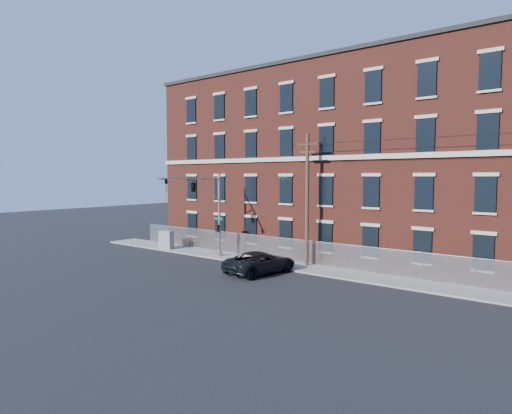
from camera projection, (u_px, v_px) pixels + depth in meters
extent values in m
plane|color=black|center=(239.00, 277.00, 29.91)|extent=(140.00, 140.00, 0.00)
cube|color=gray|center=(442.00, 288.00, 26.50)|extent=(65.00, 3.00, 0.12)
cube|color=maroon|center=(478.00, 162.00, 33.03)|extent=(55.00, 14.00, 16.00)
cube|color=black|center=(482.00, 53.00, 32.46)|extent=(55.30, 14.30, 0.30)
cube|color=#BAB09B|center=(454.00, 154.00, 27.44)|extent=(55.00, 0.18, 0.35)
cube|color=black|center=(192.00, 224.00, 42.46)|extent=(1.20, 0.10, 2.20)
cube|color=black|center=(192.00, 188.00, 42.21)|extent=(1.20, 0.10, 2.20)
cube|color=black|center=(192.00, 148.00, 41.94)|extent=(1.20, 0.10, 2.20)
cube|color=black|center=(191.00, 111.00, 41.69)|extent=(1.20, 0.10, 2.20)
cube|color=black|center=(220.00, 227.00, 40.22)|extent=(1.20, 0.10, 2.20)
cube|color=black|center=(220.00, 188.00, 39.97)|extent=(1.20, 0.10, 2.20)
cube|color=black|center=(220.00, 147.00, 39.70)|extent=(1.20, 0.10, 2.20)
cube|color=black|center=(219.00, 107.00, 39.45)|extent=(1.20, 0.10, 2.20)
cube|color=black|center=(251.00, 230.00, 37.98)|extent=(1.20, 0.10, 2.20)
cube|color=black|center=(251.00, 189.00, 37.72)|extent=(1.20, 0.10, 2.20)
cube|color=black|center=(251.00, 145.00, 37.46)|extent=(1.20, 0.10, 2.20)
cube|color=black|center=(251.00, 103.00, 37.20)|extent=(1.20, 0.10, 2.20)
cube|color=black|center=(286.00, 233.00, 35.73)|extent=(1.20, 0.10, 2.20)
cube|color=black|center=(286.00, 190.00, 35.48)|extent=(1.20, 0.10, 2.20)
cube|color=black|center=(286.00, 143.00, 35.21)|extent=(1.20, 0.10, 2.20)
cube|color=black|center=(286.00, 98.00, 34.96)|extent=(1.20, 0.10, 2.20)
cube|color=black|center=(325.00, 237.00, 33.49)|extent=(1.20, 0.10, 2.20)
cube|color=black|center=(326.00, 191.00, 33.24)|extent=(1.20, 0.10, 2.20)
cube|color=black|center=(326.00, 141.00, 32.97)|extent=(1.20, 0.10, 2.20)
cube|color=black|center=(327.00, 93.00, 32.72)|extent=(1.20, 0.10, 2.20)
cube|color=black|center=(370.00, 242.00, 31.24)|extent=(1.20, 0.10, 2.20)
cube|color=black|center=(371.00, 192.00, 30.99)|extent=(1.20, 0.10, 2.20)
cube|color=black|center=(372.00, 138.00, 30.73)|extent=(1.20, 0.10, 2.20)
cube|color=black|center=(373.00, 87.00, 30.47)|extent=(1.20, 0.10, 2.20)
cube|color=black|center=(422.00, 247.00, 29.00)|extent=(1.20, 0.10, 2.20)
cube|color=black|center=(424.00, 193.00, 28.75)|extent=(1.20, 0.10, 2.20)
cube|color=black|center=(425.00, 135.00, 28.48)|extent=(1.20, 0.10, 2.20)
cube|color=black|center=(427.00, 79.00, 28.23)|extent=(1.20, 0.10, 2.20)
cube|color=black|center=(483.00, 253.00, 26.76)|extent=(1.20, 0.10, 2.20)
cube|color=black|center=(485.00, 194.00, 26.50)|extent=(1.20, 0.10, 2.20)
cube|color=black|center=(488.00, 132.00, 26.24)|extent=(1.20, 0.10, 2.20)
cube|color=black|center=(490.00, 71.00, 25.99)|extent=(1.20, 0.10, 2.20)
cube|color=#A5A8AD|center=(448.00, 269.00, 27.46)|extent=(59.00, 0.02, 1.80)
cylinder|color=#9EA0A5|center=(449.00, 255.00, 27.39)|extent=(59.00, 0.04, 0.04)
cylinder|color=#9EA0A5|center=(150.00, 233.00, 45.51)|extent=(0.06, 0.06, 1.85)
cylinder|color=#9EA0A5|center=(170.00, 235.00, 43.61)|extent=(0.06, 0.06, 1.85)
cylinder|color=#9EA0A5|center=(192.00, 238.00, 41.71)|extent=(0.06, 0.06, 1.85)
cylinder|color=#9EA0A5|center=(215.00, 241.00, 39.81)|extent=(0.06, 0.06, 1.85)
cylinder|color=#9EA0A5|center=(241.00, 244.00, 37.91)|extent=(0.06, 0.06, 1.85)
cylinder|color=#9EA0A5|center=(270.00, 247.00, 36.01)|extent=(0.06, 0.06, 1.85)
cylinder|color=#9EA0A5|center=(302.00, 251.00, 34.11)|extent=(0.06, 0.06, 1.85)
cylinder|color=#9EA0A5|center=(338.00, 256.00, 32.21)|extent=(0.06, 0.06, 1.85)
cylinder|color=#9EA0A5|center=(378.00, 261.00, 30.31)|extent=(0.06, 0.06, 1.85)
cylinder|color=#9EA0A5|center=(423.00, 266.00, 28.41)|extent=(0.06, 0.06, 1.85)
cylinder|color=#9EA0A5|center=(475.00, 273.00, 26.51)|extent=(0.06, 0.06, 1.85)
cylinder|color=#9EA0A5|center=(219.00, 215.00, 36.87)|extent=(0.22, 0.22, 7.00)
cylinder|color=#9EA0A5|center=(220.00, 253.00, 37.10)|extent=(0.50, 0.50, 0.40)
cylinder|color=#9EA0A5|center=(191.00, 179.00, 34.09)|extent=(0.14, 6.50, 0.14)
cylinder|color=#9EA0A5|center=(209.00, 191.00, 35.78)|extent=(0.08, 2.18, 1.56)
cube|color=#0C592D|center=(219.00, 219.00, 36.74)|extent=(0.90, 0.03, 0.22)
cube|color=black|center=(217.00, 228.00, 36.75)|extent=(0.25, 0.25, 0.60)
imported|color=black|center=(166.00, 186.00, 32.12)|extent=(0.16, 0.20, 1.00)
imported|color=black|center=(193.00, 186.00, 34.33)|extent=(0.53, 2.48, 1.00)
cylinder|color=#4D3526|center=(307.00, 200.00, 32.74)|extent=(0.28, 0.28, 10.00)
cube|color=#4D3526|center=(308.00, 144.00, 32.44)|extent=(1.80, 0.12, 0.12)
cube|color=#4D3526|center=(308.00, 152.00, 32.49)|extent=(1.40, 0.12, 0.12)
imported|color=black|center=(260.00, 262.00, 30.94)|extent=(3.42, 5.96, 1.56)
cube|color=gray|center=(166.00, 240.00, 40.82)|extent=(1.44, 0.90, 1.68)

